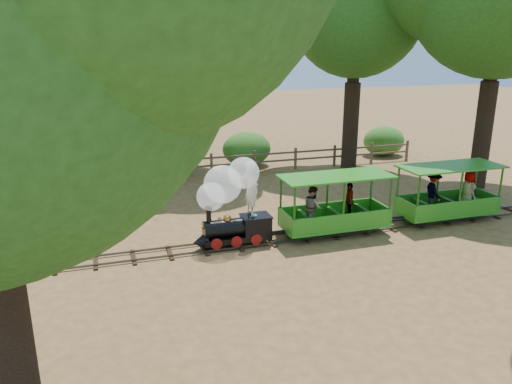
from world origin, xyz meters
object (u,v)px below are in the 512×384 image
object	(u,v)px
carriage_front	(332,210)
carriage_rear	(447,196)
fence	(233,161)
locomotive	(231,196)

from	to	relation	value
carriage_front	carriage_rear	world-z (taller)	same
carriage_front	fence	size ratio (longest dim) A/B	0.19
locomotive	carriage_rear	xyz separation A→B (m)	(7.37, -0.07, -0.68)
carriage_rear	fence	world-z (taller)	carriage_rear
locomotive	fence	xyz separation A→B (m)	(2.19, 7.92, -0.93)
carriage_rear	fence	size ratio (longest dim) A/B	0.19
carriage_front	carriage_rear	distance (m)	4.20
locomotive	carriage_rear	bearing A→B (deg)	-0.54
locomotive	fence	size ratio (longest dim) A/B	0.15
carriage_front	fence	bearing A→B (deg)	97.01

